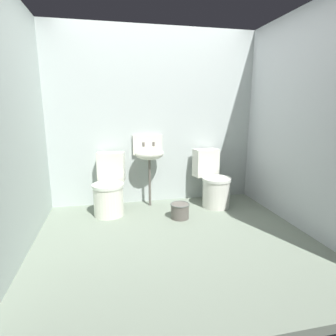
% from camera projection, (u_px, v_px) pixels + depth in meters
% --- Properties ---
extents(ground_plane, '(3.32, 2.83, 0.08)m').
position_uv_depth(ground_plane, '(174.00, 240.00, 2.99)').
color(ground_plane, slate).
extents(wall_back, '(3.32, 0.10, 2.44)m').
position_uv_depth(wall_back, '(154.00, 118.00, 3.92)').
color(wall_back, '#AFBAB6').
rests_on(wall_back, ground).
extents(wall_left, '(0.10, 2.63, 2.44)m').
position_uv_depth(wall_left, '(11.00, 125.00, 2.50)').
color(wall_left, '#AFBEB8').
rests_on(wall_left, ground).
extents(wall_right, '(0.10, 2.63, 2.44)m').
position_uv_depth(wall_right, '(301.00, 121.00, 3.12)').
color(wall_right, '#B1B8BB').
rests_on(wall_right, ground).
extents(toilet_left, '(0.48, 0.65, 0.78)m').
position_uv_depth(toilet_left, '(109.00, 189.00, 3.60)').
color(toilet_left, silver).
rests_on(toilet_left, ground).
extents(toilet_right, '(0.49, 0.65, 0.78)m').
position_uv_depth(toilet_right, '(213.00, 183.00, 3.90)').
color(toilet_right, silver).
rests_on(toilet_right, ground).
extents(sink, '(0.42, 0.35, 0.99)m').
position_uv_depth(sink, '(149.00, 153.00, 3.80)').
color(sink, '#5C564F').
rests_on(sink, ground).
extents(bucket, '(0.24, 0.24, 0.19)m').
position_uv_depth(bucket, '(180.00, 210.00, 3.46)').
color(bucket, '#5C564F').
rests_on(bucket, ground).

